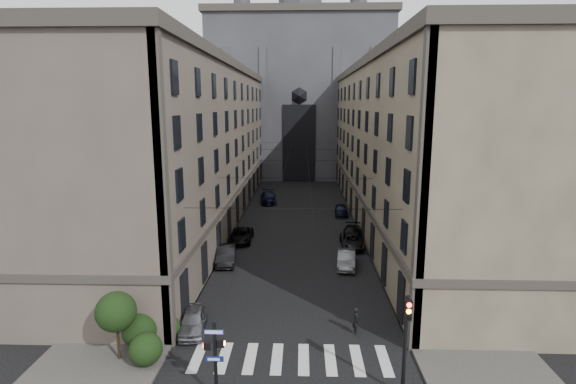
# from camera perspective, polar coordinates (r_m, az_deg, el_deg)

# --- Properties ---
(sidewalk_left) EXTENTS (7.00, 80.00, 0.15)m
(sidewalk_left) POSITION_cam_1_polar(r_m,az_deg,el_deg) (56.79, -9.52, -3.32)
(sidewalk_left) COLOR #383533
(sidewalk_left) RESTS_ON ground
(sidewalk_right) EXTENTS (7.00, 80.00, 0.15)m
(sidewalk_right) POSITION_cam_1_polar(r_m,az_deg,el_deg) (56.57, 11.87, -3.46)
(sidewalk_right) COLOR #383533
(sidewalk_right) RESTS_ON ground
(zebra_crossing) EXTENTS (11.00, 3.20, 0.01)m
(zebra_crossing) POSITION_cam_1_polar(r_m,az_deg,el_deg) (26.89, 0.29, -20.41)
(zebra_crossing) COLOR beige
(zebra_crossing) RESTS_ON ground
(building_left) EXTENTS (13.60, 60.60, 18.85)m
(building_left) POSITION_cam_1_polar(r_m,az_deg,el_deg) (55.91, -12.80, 5.98)
(building_left) COLOR #4E453B
(building_left) RESTS_ON ground
(building_right) EXTENTS (13.60, 60.60, 18.85)m
(building_right) POSITION_cam_1_polar(r_m,az_deg,el_deg) (55.62, 15.24, 5.84)
(building_right) COLOR brown
(building_right) RESTS_ON ground
(gothic_tower) EXTENTS (35.00, 23.00, 58.00)m
(gothic_tower) POSITION_cam_1_polar(r_m,az_deg,el_deg) (92.95, 1.49, 13.39)
(gothic_tower) COLOR #2D2D33
(gothic_tower) RESTS_ON ground
(pedestrian_signal_left) EXTENTS (1.02, 0.38, 4.00)m
(pedestrian_signal_left) POSITION_cam_1_polar(r_m,az_deg,el_deg) (23.06, -9.27, -19.66)
(pedestrian_signal_left) COLOR black
(pedestrian_signal_left) RESTS_ON ground
(traffic_light_right) EXTENTS (0.34, 0.50, 5.20)m
(traffic_light_right) POSITION_cam_1_polar(r_m,az_deg,el_deg) (23.12, 14.75, -17.06)
(traffic_light_right) COLOR black
(traffic_light_right) RESTS_ON ground
(shrub_cluster) EXTENTS (3.90, 4.40, 3.90)m
(shrub_cluster) POSITION_cam_1_polar(r_m,az_deg,el_deg) (27.61, -18.87, -15.89)
(shrub_cluster) COLOR black
(shrub_cluster) RESTS_ON sidewalk_left
(tram_wires) EXTENTS (14.00, 60.00, 0.43)m
(tram_wires) POSITION_cam_1_polar(r_m,az_deg,el_deg) (53.98, 1.17, 3.84)
(tram_wires) COLOR black
(tram_wires) RESTS_ON ground
(car_left_near) EXTENTS (2.15, 4.22, 1.38)m
(car_left_near) POSITION_cam_1_polar(r_m,az_deg,el_deg) (29.94, -11.96, -15.68)
(car_left_near) COLOR slate
(car_left_near) RESTS_ON ground
(car_left_midnear) EXTENTS (2.23, 4.90, 1.56)m
(car_left_midnear) POSITION_cam_1_polar(r_m,az_deg,el_deg) (41.05, -7.89, -7.89)
(car_left_midnear) COLOR black
(car_left_midnear) RESTS_ON ground
(car_left_midfar) EXTENTS (2.26, 4.86, 1.35)m
(car_left_midfar) POSITION_cam_1_polar(r_m,az_deg,el_deg) (46.99, -5.99, -5.52)
(car_left_midfar) COLOR black
(car_left_midfar) RESTS_ON ground
(car_left_far) EXTENTS (2.81, 5.57, 1.55)m
(car_left_far) POSITION_cam_1_polar(r_m,az_deg,el_deg) (65.11, -2.50, -0.69)
(car_left_far) COLOR black
(car_left_far) RESTS_ON ground
(car_right_near) EXTENTS (1.97, 4.51, 1.44)m
(car_right_near) POSITION_cam_1_polar(r_m,az_deg,el_deg) (40.06, 7.42, -8.45)
(car_right_near) COLOR slate
(car_right_near) RESTS_ON ground
(car_right_midnear) EXTENTS (2.22, 4.77, 1.32)m
(car_right_midnear) POSITION_cam_1_polar(r_m,az_deg,el_deg) (45.42, 8.13, -6.18)
(car_right_midnear) COLOR black
(car_right_midnear) RESTS_ON ground
(car_right_midfar) EXTENTS (2.69, 5.21, 1.45)m
(car_right_midfar) POSITION_cam_1_polar(r_m,az_deg,el_deg) (47.58, 8.18, -5.30)
(car_right_midfar) COLOR black
(car_right_midfar) RESTS_ON ground
(car_right_far) EXTENTS (1.84, 4.13, 1.38)m
(car_right_far) POSITION_cam_1_polar(r_m,az_deg,el_deg) (58.14, 6.78, -2.28)
(car_right_far) COLOR black
(car_right_far) RESTS_ON ground
(pedestrian) EXTENTS (0.49, 0.68, 1.72)m
(pedestrian) POSITION_cam_1_polar(r_m,az_deg,el_deg) (29.28, 8.63, -15.83)
(pedestrian) COLOR black
(pedestrian) RESTS_ON ground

